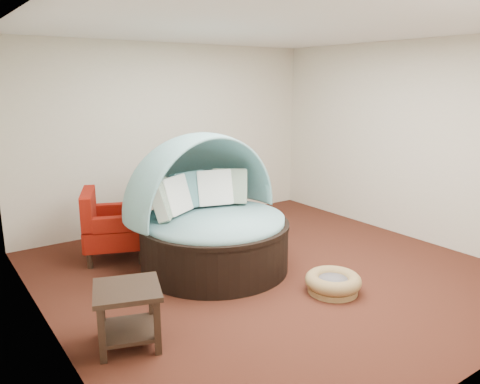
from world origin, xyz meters
TOP-DOWN VIEW (x-y plane):
  - floor at (0.00, 0.00)m, footprint 5.00×5.00m
  - wall_back at (0.00, 2.50)m, footprint 5.00×0.00m
  - wall_left at (-2.50, 0.00)m, footprint 0.00×5.00m
  - wall_right at (2.50, 0.00)m, footprint 0.00×5.00m
  - ceiling at (0.00, 0.00)m, footprint 5.00×5.00m
  - canopy_daybed at (-0.50, 0.58)m, footprint 2.07×2.00m
  - pet_basket at (0.20, -0.84)m, footprint 0.65×0.65m
  - red_armchair at (-1.39, 1.54)m, footprint 1.00×1.00m
  - side_table at (-2.00, -0.54)m, footprint 0.70×0.70m

SIDE VIEW (x-z plane):
  - floor at x=0.00m, z-range 0.00..0.00m
  - pet_basket at x=0.20m, z-range 0.00..0.22m
  - side_table at x=-2.00m, z-range 0.08..0.61m
  - red_armchair at x=-1.39m, z-range -0.04..0.87m
  - canopy_daybed at x=-0.50m, z-range -0.06..1.59m
  - wall_back at x=0.00m, z-range -1.10..3.90m
  - wall_left at x=-2.50m, z-range -1.10..3.90m
  - wall_right at x=2.50m, z-range -1.10..3.90m
  - ceiling at x=0.00m, z-range 2.80..2.80m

